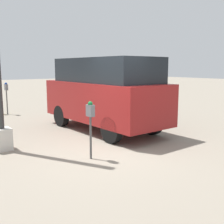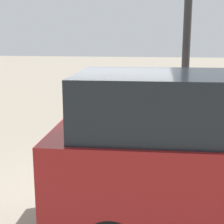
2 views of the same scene
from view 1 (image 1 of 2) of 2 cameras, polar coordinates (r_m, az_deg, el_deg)
name	(u,v)px [view 1 (image 1 of 2)]	position (r m, az deg, el deg)	size (l,w,h in m)	color
ground_plane	(108,150)	(7.07, -0.87, -7.80)	(80.00, 80.00, 0.00)	gray
parking_meter_near	(90,117)	(6.24, -4.41, -0.96)	(0.20, 0.12, 1.31)	#4C4C4C
parking_meter_far	(6,91)	(12.98, -20.68, 4.03)	(0.20, 0.12, 1.39)	#4C4C4C
parked_van	(104,92)	(9.06, -1.57, 4.06)	(4.63, 1.93, 2.33)	maroon
fire_hydrant	(0,105)	(13.16, -21.84, 1.27)	(0.20, 0.20, 0.80)	gold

